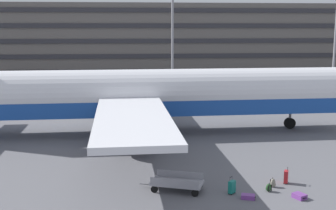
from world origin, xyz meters
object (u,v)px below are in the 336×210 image
object	(u,v)px
suitcase_red	(248,197)
backpack_purple	(269,188)
suitcase_silver	(232,187)
baggage_cart	(177,183)
backpack_navy	(273,183)
airliner	(136,95)
suitcase_teal	(286,177)
suitcase_upright	(299,196)

from	to	relation	value
suitcase_red	backpack_purple	bearing A→B (deg)	33.62
suitcase_silver	baggage_cart	world-z (taller)	suitcase_silver
backpack_navy	airliner	bearing A→B (deg)	118.66
backpack_purple	suitcase_silver	bearing A→B (deg)	-176.05
suitcase_teal	baggage_cart	size ratio (longest dim) A/B	0.26
suitcase_silver	suitcase_red	world-z (taller)	suitcase_silver
suitcase_teal	backpack_purple	xyz separation A→B (m)	(-1.29, -1.08, -0.18)
backpack_navy	baggage_cart	size ratio (longest dim) A/B	0.15
suitcase_upright	suitcase_silver	xyz separation A→B (m)	(-3.14, 0.89, 0.24)
suitcase_teal	suitcase_red	world-z (taller)	suitcase_teal
airliner	suitcase_upright	size ratio (longest dim) A/B	50.61
suitcase_teal	suitcase_red	size ratio (longest dim) A/B	1.18
airliner	backpack_navy	xyz separation A→B (m)	(6.89, -12.60, -2.79)
suitcase_red	backpack_navy	world-z (taller)	backpack_navy
baggage_cart	suitcase_red	bearing A→B (deg)	-22.55
suitcase_silver	suitcase_red	size ratio (longest dim) A/B	1.18
backpack_navy	suitcase_teal	bearing A→B (deg)	30.07
suitcase_teal	backpack_purple	size ratio (longest dim) A/B	1.89
backpack_navy	suitcase_silver	bearing A→B (deg)	-163.24
suitcase_teal	backpack_purple	world-z (taller)	suitcase_teal
baggage_cart	suitcase_upright	bearing A→B (deg)	-14.84
backpack_purple	backpack_navy	bearing A→B (deg)	53.62
airliner	suitcase_silver	world-z (taller)	airliner
suitcase_red	airliner	bearing A→B (deg)	110.24
airliner	backpack_purple	distance (m)	14.94
suitcase_red	backpack_navy	xyz separation A→B (m)	(1.71, 1.43, 0.11)
suitcase_silver	backpack_purple	world-z (taller)	suitcase_silver
suitcase_upright	suitcase_red	distance (m)	2.51
suitcase_red	baggage_cart	distance (m)	3.62
suitcase_teal	suitcase_red	xyz separation A→B (m)	(-2.58, -1.93, -0.27)
backpack_purple	baggage_cart	bearing A→B (deg)	173.53
suitcase_teal	backpack_navy	world-z (taller)	suitcase_teal
suitcase_upright	suitcase_silver	world-z (taller)	suitcase_silver
airliner	suitcase_silver	bearing A→B (deg)	-71.16
airliner	baggage_cart	bearing A→B (deg)	-81.70
suitcase_upright	backpack_purple	size ratio (longest dim) A/B	1.61
airliner	suitcase_silver	size ratio (longest dim) A/B	43.43
airliner	suitcase_silver	distance (m)	14.31
suitcase_upright	suitcase_red	xyz separation A→B (m)	(-2.51, 0.16, -0.01)
backpack_navy	backpack_purple	bearing A→B (deg)	-126.38
suitcase_teal	backpack_navy	xyz separation A→B (m)	(-0.87, -0.50, -0.15)
airliner	baggage_cart	world-z (taller)	airliner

